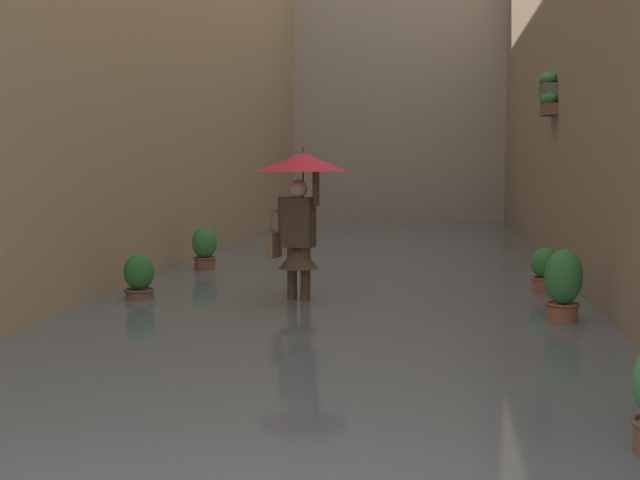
{
  "coord_description": "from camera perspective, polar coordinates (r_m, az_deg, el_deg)",
  "views": [
    {
      "loc": [
        -1.17,
        2.41,
        1.86
      ],
      "look_at": [
        0.21,
        -7.16,
        0.93
      ],
      "focal_mm": 46.45,
      "sensor_mm": 36.0,
      "label": 1
    }
  ],
  "objects": [
    {
      "name": "ground_plane",
      "position": [
        13.09,
        2.98,
        -2.69
      ],
      "size": [
        60.0,
        60.0,
        0.0
      ],
      "primitive_type": "plane",
      "color": "#605B56"
    },
    {
      "name": "flood_water",
      "position": [
        13.08,
        2.98,
        -2.33
      ],
      "size": [
        6.74,
        26.98,
        0.17
      ],
      "primitive_type": "cube",
      "color": "slate",
      "rests_on": "ground_plane"
    },
    {
      "name": "building_facade_far",
      "position": [
        24.5,
        5.52,
        12.35
      ],
      "size": [
        9.54,
        1.8,
        9.6
      ],
      "primitive_type": "cube",
      "color": "#A89989",
      "rests_on": "ground_plane"
    },
    {
      "name": "person_wading",
      "position": [
        10.03,
        -1.33,
        3.18
      ],
      "size": [
        1.1,
        1.1,
        2.03
      ],
      "color": "#4C4233",
      "rests_on": "ground_plane"
    },
    {
      "name": "potted_plant_near_left",
      "position": [
        11.04,
        15.24,
        -2.25
      ],
      "size": [
        0.36,
        0.36,
        0.75
      ],
      "color": "#9E563D",
      "rests_on": "ground_plane"
    },
    {
      "name": "potted_plant_mid_right",
      "position": [
        10.42,
        -12.35,
        -2.84
      ],
      "size": [
        0.37,
        0.37,
        0.72
      ],
      "color": "brown",
      "rests_on": "ground_plane"
    },
    {
      "name": "potted_plant_near_right",
      "position": [
        13.07,
        -7.95,
        -0.75
      ],
      "size": [
        0.39,
        0.39,
        0.84
      ],
      "color": "brown",
      "rests_on": "ground_plane"
    },
    {
      "name": "potted_plant_mid_left",
      "position": [
        9.15,
        16.41,
        -3.27
      ],
      "size": [
        0.4,
        0.4,
        0.93
      ],
      "color": "#9E563D",
      "rests_on": "ground_plane"
    }
  ]
}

